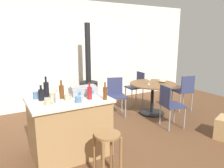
# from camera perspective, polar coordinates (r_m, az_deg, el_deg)

# --- Properties ---
(ground_plane) EXTENTS (8.80, 8.80, 0.00)m
(ground_plane) POSITION_cam_1_polar(r_m,az_deg,el_deg) (3.93, -1.80, -14.36)
(ground_plane) COLOR brown
(back_wall) EXTENTS (8.00, 0.10, 2.70)m
(back_wall) POSITION_cam_1_polar(r_m,az_deg,el_deg) (5.62, -12.74, 7.87)
(back_wall) COLOR silver
(back_wall) RESTS_ON ground_plane
(kitchen_island) EXTENTS (1.16, 0.88, 0.89)m
(kitchen_island) POSITION_cam_1_polar(r_m,az_deg,el_deg) (3.38, -11.49, -10.93)
(kitchen_island) COLOR #A37A4C
(kitchen_island) RESTS_ON ground_plane
(wooden_stool) EXTENTS (0.32, 0.32, 0.63)m
(wooden_stool) POSITION_cam_1_polar(r_m,az_deg,el_deg) (2.73, -1.24, -16.43)
(wooden_stool) COLOR olive
(wooden_stool) RESTS_ON ground_plane
(dining_table) EXTENTS (1.07, 1.07, 0.73)m
(dining_table) POSITION_cam_1_polar(r_m,az_deg,el_deg) (5.03, 10.87, -1.67)
(dining_table) COLOR black
(dining_table) RESTS_ON ground_plane
(folding_chair_near) EXTENTS (0.51, 0.51, 0.86)m
(folding_chair_near) POSITION_cam_1_polar(r_m,az_deg,el_deg) (4.86, 1.05, -2.57)
(folding_chair_near) COLOR navy
(folding_chair_near) RESTS_ON ground_plane
(folding_chair_far) EXTENTS (0.47, 0.47, 0.86)m
(folding_chair_far) POSITION_cam_1_polar(r_m,az_deg,el_deg) (4.33, 15.33, -5.01)
(folding_chair_far) COLOR navy
(folding_chair_far) RESTS_ON ground_plane
(folding_chair_left) EXTENTS (0.47, 0.47, 0.88)m
(folding_chair_left) POSITION_cam_1_polar(r_m,az_deg,el_deg) (5.42, 18.91, -1.48)
(folding_chair_left) COLOR navy
(folding_chair_left) RESTS_ON ground_plane
(folding_chair_right) EXTENTS (0.43, 0.43, 0.86)m
(folding_chair_right) POSITION_cam_1_polar(r_m,az_deg,el_deg) (5.74, 6.64, -0.32)
(folding_chair_right) COLOR navy
(folding_chair_right) RESTS_ON ground_plane
(wood_stove) EXTENTS (0.44, 0.45, 2.10)m
(wood_stove) POSITION_cam_1_polar(r_m,az_deg,el_deg) (5.23, -6.28, -1.47)
(wood_stove) COLOR black
(wood_stove) RESTS_ON ground_plane
(toolbox) EXTENTS (0.42, 0.23, 0.14)m
(toolbox) POSITION_cam_1_polar(r_m,az_deg,el_deg) (3.36, -7.74, -1.76)
(toolbox) COLOR gray
(toolbox) RESTS_ON kitchen_island
(bottle_0) EXTENTS (0.07, 0.07, 0.21)m
(bottle_0) POSITION_cam_1_polar(r_m,az_deg,el_deg) (3.01, -14.55, -3.50)
(bottle_0) COLOR #B7B2AD
(bottle_0) RESTS_ON kitchen_island
(bottle_1) EXTENTS (0.06, 0.06, 0.26)m
(bottle_1) POSITION_cam_1_polar(r_m,az_deg,el_deg) (3.07, -1.89, -2.40)
(bottle_1) COLOR #603314
(bottle_1) RESTS_ON kitchen_island
(bottle_2) EXTENTS (0.08, 0.08, 0.22)m
(bottle_2) POSITION_cam_1_polar(r_m,az_deg,el_deg) (3.20, -18.54, -2.70)
(bottle_2) COLOR black
(bottle_2) RESTS_ON kitchen_island
(bottle_3) EXTENTS (0.07, 0.07, 0.25)m
(bottle_3) POSITION_cam_1_polar(r_m,az_deg,el_deg) (3.11, -6.06, -2.36)
(bottle_3) COLOR maroon
(bottle_3) RESTS_ON kitchen_island
(bottle_4) EXTENTS (0.08, 0.08, 0.31)m
(bottle_4) POSITION_cam_1_polar(r_m,az_deg,el_deg) (3.36, -17.29, -1.29)
(bottle_4) COLOR black
(bottle_4) RESTS_ON kitchen_island
(bottle_5) EXTENTS (0.07, 0.07, 0.27)m
(bottle_5) POSITION_cam_1_polar(r_m,az_deg,el_deg) (3.21, -13.45, -1.95)
(bottle_5) COLOR #603314
(bottle_5) RESTS_ON kitchen_island
(cup_0) EXTENTS (0.12, 0.09, 0.08)m
(cup_0) POSITION_cam_1_polar(r_m,az_deg,el_deg) (2.98, -16.87, -4.62)
(cup_0) COLOR tan
(cup_0) RESTS_ON kitchen_island
(cup_1) EXTENTS (0.11, 0.08, 0.08)m
(cup_1) POSITION_cam_1_polar(r_m,az_deg,el_deg) (3.28, -15.79, -2.99)
(cup_1) COLOR tan
(cup_1) RESTS_ON kitchen_island
(cup_2) EXTENTS (0.12, 0.09, 0.08)m
(cup_2) POSITION_cam_1_polar(r_m,az_deg,el_deg) (2.98, -9.10, -4.14)
(cup_2) COLOR #4C7099
(cup_2) RESTS_ON kitchen_island
(cup_3) EXTENTS (0.11, 0.07, 0.09)m
(cup_3) POSITION_cam_1_polar(r_m,az_deg,el_deg) (3.12, -11.98, -3.44)
(cup_3) COLOR tan
(cup_3) RESTS_ON kitchen_island
(cup_4) EXTENTS (0.11, 0.08, 0.11)m
(cup_4) POSITION_cam_1_polar(r_m,az_deg,el_deg) (3.31, -19.86, -2.87)
(cup_4) COLOR #4C7099
(cup_4) RESTS_ON kitchen_island
(wine_glass) EXTENTS (0.07, 0.07, 0.14)m
(wine_glass) POSITION_cam_1_polar(r_m,az_deg,el_deg) (4.82, 9.97, 1.09)
(wine_glass) COLOR silver
(wine_glass) RESTS_ON dining_table
(serving_bowl) EXTENTS (0.18, 0.18, 0.07)m
(serving_bowl) POSITION_cam_1_polar(r_m,az_deg,el_deg) (5.13, 13.45, 0.82)
(serving_bowl) COLOR tan
(serving_bowl) RESTS_ON dining_table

